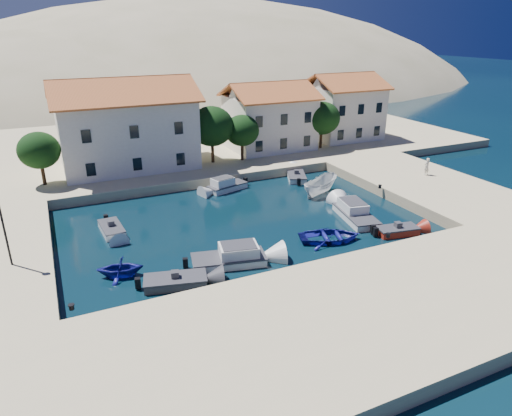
# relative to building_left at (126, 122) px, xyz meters

# --- Properties ---
(ground) EXTENTS (400.00, 400.00, 0.00)m
(ground) POSITION_rel_building_left_xyz_m (6.00, -28.00, -5.94)
(ground) COLOR black
(ground) RESTS_ON ground
(quay_south) EXTENTS (52.00, 12.00, 1.00)m
(quay_south) POSITION_rel_building_left_xyz_m (6.00, -34.00, -5.44)
(quay_south) COLOR #CAB78A
(quay_south) RESTS_ON ground
(quay_east) EXTENTS (11.00, 20.00, 1.00)m
(quay_east) POSITION_rel_building_left_xyz_m (26.50, -18.00, -5.44)
(quay_east) COLOR #CAB78A
(quay_east) RESTS_ON ground
(quay_north) EXTENTS (80.00, 36.00, 1.00)m
(quay_north) POSITION_rel_building_left_xyz_m (8.00, 10.00, -5.44)
(quay_north) COLOR #CAB78A
(quay_north) RESTS_ON ground
(hills) EXTENTS (254.00, 176.00, 99.00)m
(hills) POSITION_rel_building_left_xyz_m (26.64, 95.62, -29.34)
(hills) COLOR gray
(hills) RESTS_ON ground
(building_left) EXTENTS (14.70, 9.45, 9.70)m
(building_left) POSITION_rel_building_left_xyz_m (0.00, 0.00, 0.00)
(building_left) COLOR beige
(building_left) RESTS_ON quay_north
(building_mid) EXTENTS (10.50, 8.40, 8.30)m
(building_mid) POSITION_rel_building_left_xyz_m (18.00, 1.00, -0.71)
(building_mid) COLOR beige
(building_mid) RESTS_ON quay_north
(building_right) EXTENTS (9.45, 8.40, 8.80)m
(building_right) POSITION_rel_building_left_xyz_m (30.00, 2.00, -0.46)
(building_right) COLOR beige
(building_right) RESTS_ON quay_north
(trees) EXTENTS (37.30, 5.30, 6.45)m
(trees) POSITION_rel_building_left_xyz_m (10.51, -2.54, -1.10)
(trees) COLOR #382314
(trees) RESTS_ON quay_north
(lamppost) EXTENTS (0.35, 0.25, 6.22)m
(lamppost) POSITION_rel_building_left_xyz_m (-11.50, -20.00, -1.18)
(lamppost) COLOR black
(lamppost) RESTS_ON quay_west
(bollards) EXTENTS (29.36, 9.56, 0.30)m
(bollards) POSITION_rel_building_left_xyz_m (8.80, -24.13, -4.79)
(bollards) COLOR black
(bollards) RESTS_ON ground
(motorboat_grey_sw) EXTENTS (4.36, 2.72, 1.25)m
(motorboat_grey_sw) POSITION_rel_building_left_xyz_m (-1.94, -25.54, -5.64)
(motorboat_grey_sw) COLOR #37373D
(motorboat_grey_sw) RESTS_ON ground
(cabin_cruiser_south) EXTENTS (5.56, 3.27, 1.60)m
(cabin_cruiser_south) POSITION_rel_building_left_xyz_m (2.29, -24.29, -5.46)
(cabin_cruiser_south) COLOR white
(cabin_cruiser_south) RESTS_ON ground
(rowboat_south) EXTENTS (5.66, 4.74, 1.01)m
(rowboat_south) POSITION_rel_building_left_xyz_m (10.92, -24.10, -5.94)
(rowboat_south) COLOR navy
(rowboat_south) RESTS_ON ground
(motorboat_red_se) EXTENTS (3.58, 2.05, 1.25)m
(motorboat_red_se) POSITION_rel_building_left_xyz_m (16.56, -25.41, -5.64)
(motorboat_red_se) COLOR maroon
(motorboat_red_se) RESTS_ON ground
(cabin_cruiser_east) EXTENTS (3.26, 5.80, 1.60)m
(cabin_cruiser_east) POSITION_rel_building_left_xyz_m (15.36, -21.46, -5.46)
(cabin_cruiser_east) COLOR white
(cabin_cruiser_east) RESTS_ON ground
(boat_east) EXTENTS (5.28, 3.73, 1.91)m
(boat_east) POSITION_rel_building_left_xyz_m (16.02, -14.59, -5.94)
(boat_east) COLOR white
(boat_east) RESTS_ON ground
(motorboat_white_ne) EXTENTS (3.26, 4.35, 1.25)m
(motorboat_white_ne) POSITION_rel_building_left_xyz_m (16.24, -9.42, -5.64)
(motorboat_white_ne) COLOR white
(motorboat_white_ne) RESTS_ON ground
(rowboat_west) EXTENTS (3.61, 3.31, 1.60)m
(rowboat_west) POSITION_rel_building_left_xyz_m (-4.98, -22.79, -5.94)
(rowboat_west) COLOR navy
(rowboat_west) RESTS_ON ground
(motorboat_white_west) EXTENTS (1.80, 3.66, 1.25)m
(motorboat_white_west) POSITION_rel_building_left_xyz_m (-4.45, -15.31, -5.64)
(motorboat_white_west) COLOR white
(motorboat_white_west) RESTS_ON ground
(cabin_cruiser_north) EXTENTS (4.44, 2.79, 1.60)m
(cabin_cruiser_north) POSITION_rel_building_left_xyz_m (7.99, -9.55, -5.46)
(cabin_cruiser_north) COLOR white
(cabin_cruiser_north) RESTS_ON ground
(pedestrian) EXTENTS (0.72, 0.52, 1.84)m
(pedestrian) POSITION_rel_building_left_xyz_m (27.91, -16.63, -4.02)
(pedestrian) COLOR beige
(pedestrian) RESTS_ON quay_east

